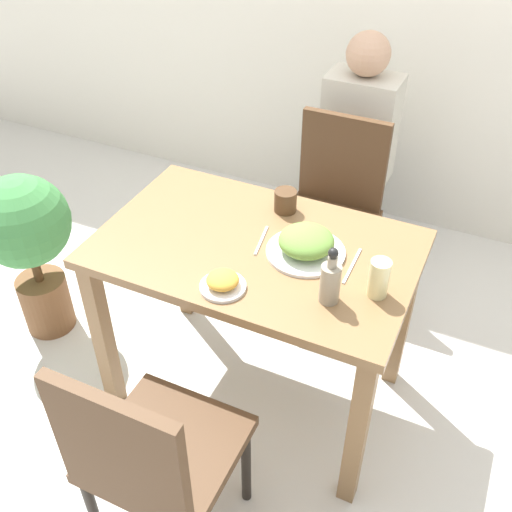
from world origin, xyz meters
TOP-DOWN VIEW (x-y plane):
  - ground_plane at (0.00, 0.00)m, footprint 16.00×16.00m
  - dining_table at (0.00, 0.00)m, footprint 1.10×0.70m
  - chair_near at (-0.00, -0.72)m, footprint 0.42×0.42m
  - chair_far at (0.04, 0.73)m, footprint 0.42×0.42m
  - food_plate at (0.17, 0.03)m, footprint 0.27×0.27m
  - side_plate at (-0.00, -0.25)m, footprint 0.15×0.15m
  - drink_cup at (0.01, 0.24)m, footprint 0.08×0.08m
  - juice_glass at (0.45, -0.07)m, footprint 0.07×0.07m
  - sauce_bottle at (0.32, -0.16)m, footprint 0.06×0.06m
  - fork_utensil at (0.01, 0.03)m, footprint 0.04×0.17m
  - spoon_utensil at (0.34, 0.03)m, footprint 0.01×0.19m
  - potted_plant_left at (-1.04, -0.06)m, footprint 0.40×0.40m
  - person_figure at (0.03, 1.10)m, footprint 0.34×0.22m

SIDE VIEW (x-z plane):
  - ground_plane at x=0.00m, z-range 0.00..0.00m
  - chair_near at x=0.00m, z-range 0.06..0.95m
  - chair_far at x=0.04m, z-range 0.06..0.95m
  - potted_plant_left at x=-1.04m, z-range 0.12..0.91m
  - person_figure at x=0.03m, z-range 0.00..1.17m
  - dining_table at x=0.00m, z-range 0.26..1.02m
  - fork_utensil at x=0.01m, z-range 0.76..0.77m
  - spoon_utensil at x=0.34m, z-range 0.76..0.77m
  - side_plate at x=0.00m, z-range 0.76..0.82m
  - food_plate at x=0.17m, z-range 0.76..0.85m
  - drink_cup at x=0.01m, z-range 0.76..0.85m
  - juice_glass at x=0.45m, z-range 0.76..0.89m
  - sauce_bottle at x=0.32m, z-range 0.74..0.94m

